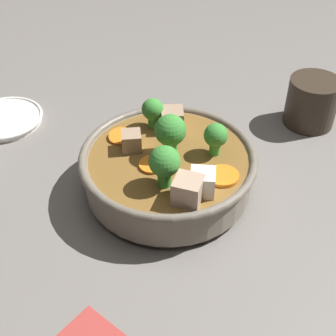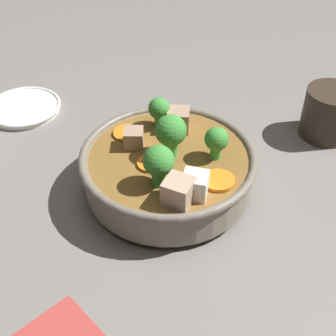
{
  "view_description": "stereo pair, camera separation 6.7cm",
  "coord_description": "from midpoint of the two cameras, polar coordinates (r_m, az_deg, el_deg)",
  "views": [
    {
      "loc": [
        -0.43,
        -0.26,
        0.48
      ],
      "look_at": [
        0.0,
        0.0,
        0.04
      ],
      "focal_mm": 50.0,
      "sensor_mm": 36.0,
      "label": 1
    },
    {
      "loc": [
        -0.4,
        -0.32,
        0.48
      ],
      "look_at": [
        0.0,
        0.0,
        0.04
      ],
      "focal_mm": 50.0,
      "sensor_mm": 36.0,
      "label": 2
    }
  ],
  "objects": [
    {
      "name": "dark_mug",
      "position": [
        0.83,
        21.28,
        6.22
      ],
      "size": [
        0.11,
        0.09,
        0.08
      ],
      "color": "#33281E",
      "rests_on": "ground_plane"
    },
    {
      "name": "stirfry_bowl",
      "position": [
        0.66,
        2.92,
        0.11
      ],
      "size": [
        0.25,
        0.25,
        0.13
      ],
      "color": "slate",
      "rests_on": "ground_plane"
    },
    {
      "name": "ground_plane",
      "position": [
        0.69,
        2.75,
        -2.75
      ],
      "size": [
        3.0,
        3.0,
        0.0
      ],
      "primitive_type": "plane",
      "color": "slate"
    },
    {
      "name": "side_saucer",
      "position": [
        0.89,
        -14.9,
        7.17
      ],
      "size": [
        0.13,
        0.13,
        0.01
      ],
      "color": "white",
      "rests_on": "ground_plane"
    }
  ]
}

